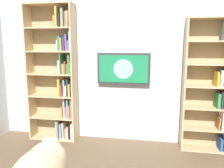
{
  "coord_description": "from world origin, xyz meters",
  "views": [
    {
      "loc": [
        -0.39,
        1.44,
        1.59
      ],
      "look_at": [
        0.05,
        -1.04,
        1.15
      ],
      "focal_mm": 36.59,
      "sensor_mm": 36.0,
      "label": 1
    }
  ],
  "objects": [
    {
      "name": "wall_back",
      "position": [
        0.0,
        -2.23,
        1.35
      ],
      "size": [
        4.52,
        0.06,
        2.7
      ],
      "primitive_type": "cube",
      "color": "silver",
      "rests_on": "ground"
    },
    {
      "name": "bookshelf_left",
      "position": [
        -1.33,
        -2.06,
        0.97
      ],
      "size": [
        0.77,
        0.28,
        1.96
      ],
      "color": "tan",
      "rests_on": "ground"
    },
    {
      "name": "wall_mounted_tv",
      "position": [
        0.06,
        -2.15,
        1.2
      ],
      "size": [
        0.84,
        0.07,
        0.5
      ],
      "color": "#333338"
    },
    {
      "name": "bookshelf_right",
      "position": [
        1.14,
        -2.06,
        1.07
      ],
      "size": [
        0.79,
        0.28,
        2.22
      ],
      "color": "tan",
      "rests_on": "ground"
    }
  ]
}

